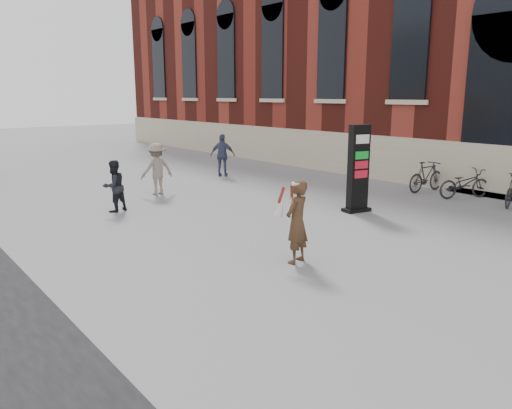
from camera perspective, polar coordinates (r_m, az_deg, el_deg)
ground at (r=11.09m, az=4.38°, el=-5.57°), size 100.00×100.00×0.00m
info_pylon at (r=15.04m, az=11.60°, el=4.02°), size 0.89×0.57×2.58m
woman at (r=10.27m, az=4.64°, el=-1.86°), size 0.78×0.74×1.74m
pedestrian_a at (r=15.39m, az=-15.93°, el=2.03°), size 0.88×0.77×1.54m
pedestrian_b at (r=17.72m, az=-11.28°, el=4.00°), size 1.19×0.71×1.80m
pedestrian_c at (r=21.43m, az=-3.83°, el=5.64°), size 1.05×1.07×1.81m
bike_4 at (r=18.22m, az=22.72°, el=2.23°), size 2.01×1.36×1.00m
bike_5 at (r=18.95m, az=18.90°, el=3.05°), size 1.88×0.65×1.11m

